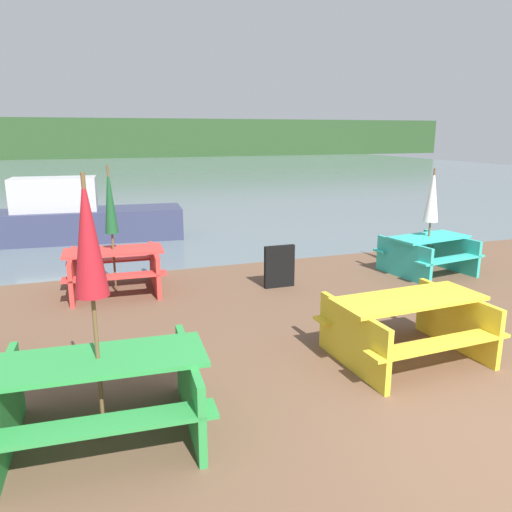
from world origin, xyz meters
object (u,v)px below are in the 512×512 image
(umbrella_crimson, at_px, (88,239))
(signboard, at_px, (279,266))
(picnic_table_green, at_px, (101,389))
(picnic_table_red, at_px, (114,266))
(umbrella_darkgreen, at_px, (110,201))
(picnic_table_yellow, at_px, (407,322))
(boat, at_px, (83,217))
(picnic_table_teal, at_px, (428,251))
(umbrella_white, at_px, (432,196))

(umbrella_crimson, distance_m, signboard, 5.02)
(picnic_table_green, distance_m, picnic_table_red, 4.33)
(picnic_table_green, height_order, umbrella_darkgreen, umbrella_darkgreen)
(umbrella_crimson, bearing_deg, picnic_table_yellow, 7.38)
(picnic_table_red, distance_m, boat, 4.62)
(picnic_table_green, height_order, signboard, picnic_table_green)
(signboard, bearing_deg, picnic_table_teal, -2.65)
(picnic_table_green, relative_size, picnic_table_teal, 1.13)
(picnic_table_red, bearing_deg, umbrella_darkgreen, 116.57)
(picnic_table_yellow, bearing_deg, picnic_table_red, 128.89)
(boat, bearing_deg, umbrella_darkgreen, -79.74)
(boat, bearing_deg, picnic_table_teal, -36.31)
(picnic_table_yellow, distance_m, picnic_table_teal, 4.01)
(picnic_table_yellow, xyz_separation_m, signboard, (-0.36, 3.14, -0.09))
(signboard, bearing_deg, picnic_table_green, -131.46)
(picnic_table_green, bearing_deg, boat, 89.85)
(picnic_table_green, distance_m, umbrella_darkgreen, 4.46)
(boat, bearing_deg, signboard, -54.18)
(picnic_table_teal, relative_size, boat, 0.37)
(signboard, bearing_deg, umbrella_darkgreen, 165.53)
(umbrella_white, distance_m, signboard, 3.23)
(picnic_table_red, relative_size, signboard, 2.26)
(picnic_table_teal, distance_m, picnic_table_red, 5.82)
(picnic_table_yellow, relative_size, umbrella_darkgreen, 0.87)
(picnic_table_red, height_order, boat, boat)
(picnic_table_yellow, height_order, umbrella_white, umbrella_white)
(umbrella_darkgreen, height_order, umbrella_white, umbrella_darkgreen)
(picnic_table_yellow, bearing_deg, picnic_table_teal, 48.44)
(picnic_table_red, relative_size, umbrella_darkgreen, 0.79)
(boat, bearing_deg, picnic_table_green, -85.07)
(umbrella_crimson, bearing_deg, picnic_table_red, 84.17)
(picnic_table_teal, distance_m, umbrella_crimson, 7.24)
(picnic_table_teal, distance_m, signboard, 3.03)
(umbrella_crimson, distance_m, boat, 8.99)
(umbrella_crimson, height_order, umbrella_white, umbrella_crimson)
(picnic_table_teal, xyz_separation_m, signboard, (-3.02, 0.14, -0.06))
(boat, xyz_separation_m, signboard, (3.16, -5.31, -0.21))
(signboard, bearing_deg, umbrella_white, -2.65)
(picnic_table_green, relative_size, signboard, 2.58)
(picnic_table_yellow, xyz_separation_m, umbrella_darkgreen, (-3.10, 3.85, 1.10))
(picnic_table_teal, height_order, signboard, signboard)
(picnic_table_green, height_order, umbrella_crimson, umbrella_crimson)
(picnic_table_green, relative_size, picnic_table_red, 1.14)
(umbrella_crimson, relative_size, signboard, 3.15)
(picnic_table_red, xyz_separation_m, umbrella_white, (5.76, -0.85, 1.05))
(picnic_table_green, bearing_deg, picnic_table_yellow, 7.38)
(signboard, bearing_deg, umbrella_crimson, -131.46)
(picnic_table_yellow, bearing_deg, umbrella_white, 48.44)
(umbrella_crimson, height_order, boat, umbrella_crimson)
(picnic_table_red, relative_size, boat, 0.37)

